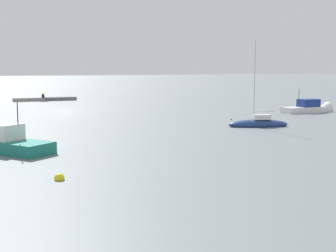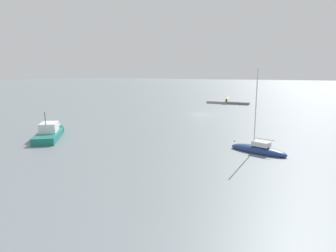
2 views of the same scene
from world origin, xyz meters
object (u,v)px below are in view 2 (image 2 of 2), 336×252
sailboat_navy_mid (258,150)px  umbrella_open_yellow (226,97)px  person_seated_dark_left (226,101)px  motorboat_teal_near (50,134)px

sailboat_navy_mid → umbrella_open_yellow: bearing=35.8°
person_seated_dark_left → motorboat_teal_near: bearing=70.9°
person_seated_dark_left → sailboat_navy_mid: size_ratio=0.09×
person_seated_dark_left → sailboat_navy_mid: 45.11m
person_seated_dark_left → motorboat_teal_near: motorboat_teal_near is taller
motorboat_teal_near → sailboat_navy_mid: bearing=-27.4°
sailboat_navy_mid → motorboat_teal_near: (23.85, 3.88, 0.16)m
person_seated_dark_left → motorboat_teal_near: (9.34, 46.59, -0.38)m
umbrella_open_yellow → sailboat_navy_mid: bearing=108.8°
motorboat_teal_near → person_seated_dark_left: bearing=42.0°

